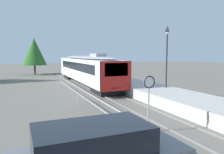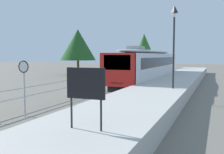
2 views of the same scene
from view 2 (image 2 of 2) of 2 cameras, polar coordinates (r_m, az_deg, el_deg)
ground_plane at (r=21.79m, az=-5.68°, el=-3.38°), size 160.00×160.00×0.00m
track_rails at (r=20.59m, az=1.77°, el=-3.74°), size 3.20×60.00×0.14m
commuter_train at (r=28.90m, az=7.84°, el=2.85°), size 2.82×19.43×3.74m
station_platform at (r=19.66m, az=10.71°, el=-3.00°), size 3.90×60.00×0.90m
platform_lamp_mid_platform at (r=17.67m, az=13.21°, el=9.67°), size 0.34×0.34×5.35m
platform_notice_board at (r=7.64m, az=-5.68°, el=-1.83°), size 1.20×0.08×1.80m
speed_limit_sign at (r=13.62m, az=-18.47°, el=0.54°), size 0.61×0.10×2.81m
tree_behind_carpark at (r=41.60m, az=-7.35°, el=6.89°), size 5.53×5.53×7.08m
tree_behind_station_far at (r=46.85m, az=6.91°, el=6.18°), size 4.43×4.43×6.81m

